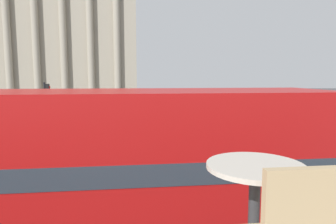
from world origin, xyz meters
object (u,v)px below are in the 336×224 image
at_px(cafe_dining_table, 254,195).
at_px(traffic_light_near, 90,122).
at_px(double_decker_bus, 82,170).
at_px(traffic_light_mid, 47,105).
at_px(plaza_building_left, 49,22).
at_px(car_navy, 65,138).
at_px(car_white, 206,133).

relative_size(cafe_dining_table, traffic_light_near, 0.20).
bearing_deg(double_decker_bus, traffic_light_near, 96.26).
xyz_separation_m(double_decker_bus, traffic_light_mid, (-4.21, 12.73, 0.32)).
bearing_deg(double_decker_bus, traffic_light_mid, 108.22).
distance_m(double_decker_bus, cafe_dining_table, 5.59).
height_order(plaza_building_left, car_navy, plaza_building_left).
distance_m(traffic_light_near, car_white, 8.74).
relative_size(double_decker_bus, cafe_dining_table, 15.68).
distance_m(plaza_building_left, car_white, 35.50).
xyz_separation_m(cafe_dining_table, car_white, (4.04, 17.21, -2.97)).
height_order(cafe_dining_table, car_navy, cafe_dining_table).
bearing_deg(car_navy, plaza_building_left, -142.66).
relative_size(traffic_light_near, car_white, 0.86).
height_order(double_decker_bus, plaza_building_left, plaza_building_left).
xyz_separation_m(traffic_light_near, car_white, (6.70, 5.35, -1.68)).
bearing_deg(cafe_dining_table, double_decker_bus, 110.64).
xyz_separation_m(cafe_dining_table, plaza_building_left, (-13.02, 46.06, 8.74)).
bearing_deg(double_decker_bus, plaza_building_left, 105.09).
distance_m(traffic_light_mid, car_navy, 2.53).
xyz_separation_m(traffic_light_near, car_navy, (-2.20, 4.87, -1.68)).
relative_size(double_decker_bus, plaza_building_left, 0.43).
bearing_deg(car_white, cafe_dining_table, -30.80).
height_order(double_decker_bus, traffic_light_near, double_decker_bus).
bearing_deg(car_navy, double_decker_bus, 35.99).
distance_m(plaza_building_left, traffic_light_near, 37.12).
bearing_deg(car_navy, traffic_light_near, 46.05).
bearing_deg(traffic_light_near, car_white, 38.63).
distance_m(traffic_light_near, car_navy, 5.60).
height_order(plaza_building_left, traffic_light_mid, plaza_building_left).
bearing_deg(cafe_dining_table, traffic_light_mid, 108.97).
height_order(double_decker_bus, car_white, double_decker_bus).
height_order(traffic_light_near, traffic_light_mid, traffic_light_mid).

